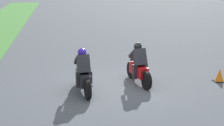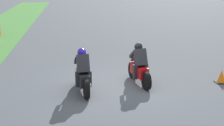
% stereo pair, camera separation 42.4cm
% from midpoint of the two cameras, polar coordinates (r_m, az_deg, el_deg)
% --- Properties ---
extents(ground_plane, '(120.00, 120.00, 0.00)m').
position_cam_midpoint_polar(ground_plane, '(12.09, -0.57, -3.92)').
color(ground_plane, '#4C5058').
extents(rider_lane_a, '(2.03, 0.62, 1.51)m').
position_cam_midpoint_polar(rider_lane_a, '(12.21, 3.60, -0.69)').
color(rider_lane_a, black).
rests_on(rider_lane_a, ground_plane).
extents(rider_lane_b, '(2.04, 0.58, 1.51)m').
position_cam_midpoint_polar(rider_lane_b, '(11.36, -6.00, -1.97)').
color(rider_lane_b, black).
rests_on(rider_lane_b, ground_plane).
extents(traffic_cone, '(0.40, 0.40, 0.50)m').
position_cam_midpoint_polar(traffic_cone, '(13.07, 17.00, -2.08)').
color(traffic_cone, black).
rests_on(traffic_cone, ground_plane).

